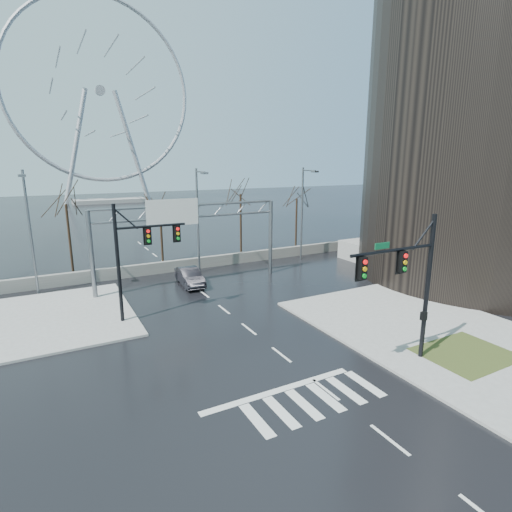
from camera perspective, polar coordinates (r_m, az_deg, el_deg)
ground at (r=23.14m, az=3.65°, el=-13.89°), size 260.00×260.00×0.00m
sidewalk_right_ext at (r=30.44m, az=17.94°, el=-7.53°), size 12.00×10.00×0.15m
sidewalk_far at (r=31.23m, az=-26.77°, el=-7.81°), size 10.00×12.00×0.15m
grass_strip at (r=25.72m, az=27.80°, el=-12.21°), size 5.00×4.00×0.02m
tower_podium at (r=48.32m, az=28.69°, el=0.22°), size 22.00×18.00×2.00m
barrier_wall at (r=40.26m, az=-11.50°, el=-1.38°), size 52.00×0.50×1.10m
signal_mast_near at (r=21.70m, az=21.29°, el=-2.83°), size 5.52×0.41×8.00m
signal_mast_far at (r=27.47m, az=-16.88°, el=0.68°), size 4.72×0.41×8.00m
sign_gantry at (r=34.49m, az=-10.00°, el=4.12°), size 16.36×0.40×7.60m
streetlight_left at (r=35.90m, az=-29.68°, el=4.07°), size 0.50×2.55×10.00m
streetlight_mid at (r=38.16m, az=-8.18°, el=6.12°), size 0.50×2.55×10.00m
streetlight_right at (r=43.72m, az=6.85°, el=7.06°), size 0.50×2.55×10.00m
tree_left at (r=41.22m, az=-25.42°, el=5.63°), size 3.75×3.75×7.50m
tree_center at (r=43.67m, az=-13.52°, el=5.83°), size 3.25×3.25×6.50m
tree_right at (r=45.74m, az=-2.22°, el=7.83°), size 3.90×3.90×7.80m
tree_far_right at (r=50.25m, az=5.83°, el=7.34°), size 3.40×3.40×6.80m
ferris_wheel at (r=114.61m, az=-21.31°, el=20.24°), size 45.00×6.00×50.91m
car at (r=35.41m, az=-9.45°, el=-2.95°), size 1.85×4.72×1.53m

